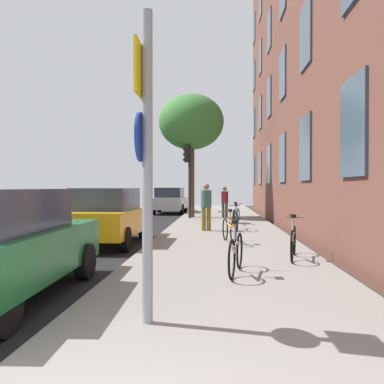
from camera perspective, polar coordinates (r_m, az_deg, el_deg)
name	(u,v)px	position (r m, az deg, el deg)	size (l,w,h in m)	color
ground_plane	(137,228)	(17.10, -7.65, -4.90)	(41.80, 41.80, 0.00)	#332D28
road_asphalt	(86,227)	(17.62, -14.39, -4.74)	(7.00, 38.00, 0.01)	black
sidewalk	(222,227)	(16.77, 4.21, -4.80)	(4.20, 38.00, 0.12)	gray
building_facade	(290,7)	(17.86, 13.37, 23.63)	(0.56, 27.00, 17.23)	brown
sign_post	(145,148)	(4.71, -6.46, 6.00)	(0.16, 0.60, 3.53)	gray
traffic_light	(188,168)	(20.56, -0.56, 3.31)	(0.43, 0.24, 3.63)	black
tree_near	(191,123)	(21.60, -0.10, 9.57)	(3.36, 3.36, 6.35)	brown
bicycle_0	(236,253)	(7.41, 6.07, -8.32)	(0.47, 1.63, 0.97)	black
bicycle_1	(293,241)	(9.19, 13.80, -6.61)	(0.54, 1.68, 0.96)	black
bicycle_2	(229,230)	(11.49, 5.15, -5.19)	(0.48, 1.68, 0.94)	black
bicycle_3	(236,219)	(15.00, 6.05, -3.80)	(0.42, 1.75, 0.95)	black
bicycle_4	(236,215)	(17.43, 6.12, -3.20)	(0.51, 1.63, 0.93)	black
pedestrian_0	(206,204)	(14.62, 1.97, -1.61)	(0.44, 0.44, 1.68)	olive
pedestrian_1	(225,200)	(21.19, 4.55, -1.09)	(0.40, 0.40, 1.56)	#4C4742
car_1	(108,216)	(12.05, -11.52, -3.23)	(1.77, 4.14, 1.62)	orange
car_2	(170,200)	(25.88, -3.05, -1.15)	(1.98, 4.05, 1.62)	#B7B7BC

